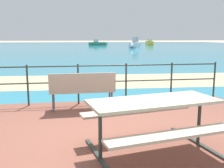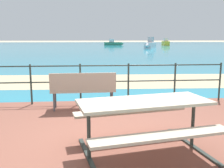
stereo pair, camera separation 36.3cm
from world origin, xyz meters
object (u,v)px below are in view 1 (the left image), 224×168
boat_mid (135,44)px  picnic_table (154,112)px  boat_far (149,43)px  park_bench (83,88)px  boat_near (98,43)px

boat_mid → picnic_table: bearing=11.2°
picnic_table → boat_mid: boat_mid is taller
boat_mid → boat_far: 13.79m
picnic_table → boat_mid: (8.75, 37.05, -0.07)m
picnic_table → boat_far: bearing=62.0°
picnic_table → boat_far: 51.60m
park_bench → boat_near: bearing=-97.3°
boat_mid → boat_far: size_ratio=1.27×
boat_far → park_bench: bearing=166.9°
boat_mid → boat_far: bearing=178.3°
boat_near → boat_far: bearing=-0.4°
park_bench → boat_far: 49.66m
boat_far → picnic_table: bearing=168.6°
boat_mid → boat_far: boat_mid is taller
park_bench → boat_far: size_ratio=0.38×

